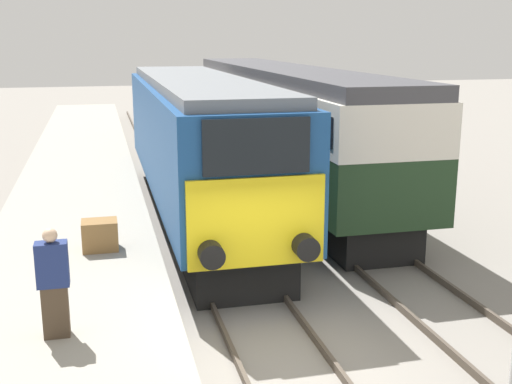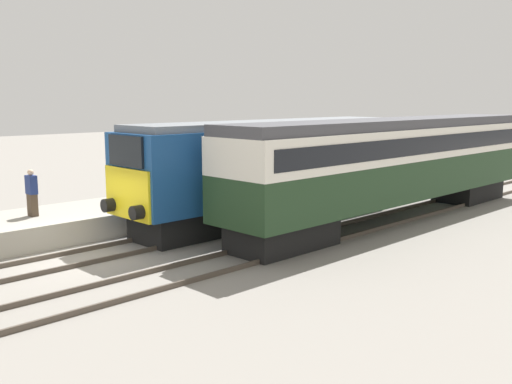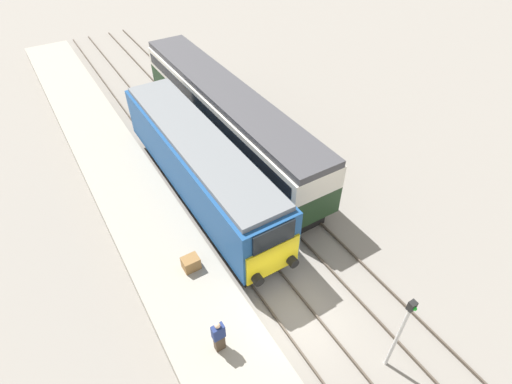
{
  "view_description": "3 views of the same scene",
  "coord_description": "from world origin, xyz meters",
  "px_view_note": "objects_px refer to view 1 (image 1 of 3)",
  "views": [
    {
      "loc": [
        -2.6,
        -8.76,
        4.99
      ],
      "look_at": [
        0.0,
        1.79,
        2.35
      ],
      "focal_mm": 45.0,
      "sensor_mm": 36.0,
      "label": 1
    },
    {
      "loc": [
        15.59,
        -7.78,
        4.77
      ],
      "look_at": [
        1.7,
        5.79,
        1.6
      ],
      "focal_mm": 40.0,
      "sensor_mm": 36.0,
      "label": 2
    },
    {
      "loc": [
        -5.9,
        -6.5,
        14.44
      ],
      "look_at": [
        1.7,
        5.79,
        1.6
      ],
      "focal_mm": 28.0,
      "sensor_mm": 36.0,
      "label": 3
    }
  ],
  "objects_px": {
    "passenger_carriage": "(283,115)",
    "luggage_crate": "(100,235)",
    "locomotive": "(198,142)",
    "person_on_platform": "(54,284)"
  },
  "relations": [
    {
      "from": "locomotive",
      "to": "person_on_platform",
      "type": "relative_size",
      "value": 8.55
    },
    {
      "from": "passenger_carriage",
      "to": "locomotive",
      "type": "bearing_deg",
      "value": -134.57
    },
    {
      "from": "locomotive",
      "to": "passenger_carriage",
      "type": "distance_m",
      "value": 4.85
    },
    {
      "from": "locomotive",
      "to": "passenger_carriage",
      "type": "height_order",
      "value": "passenger_carriage"
    },
    {
      "from": "locomotive",
      "to": "passenger_carriage",
      "type": "bearing_deg",
      "value": 45.43
    },
    {
      "from": "locomotive",
      "to": "person_on_platform",
      "type": "distance_m",
      "value": 8.97
    },
    {
      "from": "passenger_carriage",
      "to": "person_on_platform",
      "type": "xyz_separation_m",
      "value": [
        -6.74,
        -11.76,
        -0.8
      ]
    },
    {
      "from": "passenger_carriage",
      "to": "luggage_crate",
      "type": "relative_size",
      "value": 24.86
    },
    {
      "from": "person_on_platform",
      "to": "passenger_carriage",
      "type": "bearing_deg",
      "value": 60.19
    },
    {
      "from": "locomotive",
      "to": "luggage_crate",
      "type": "bearing_deg",
      "value": -120.76
    }
  ]
}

